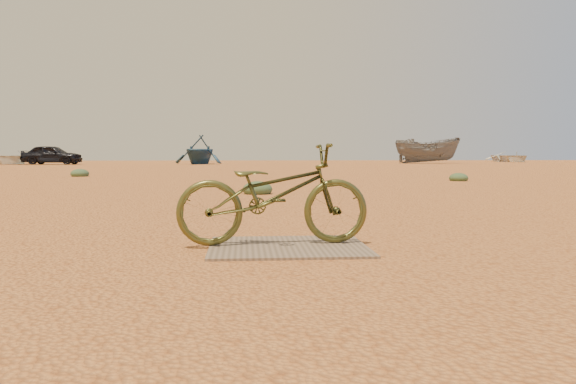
{
  "coord_description": "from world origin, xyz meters",
  "views": [
    {
      "loc": [
        -0.99,
        -4.53,
        0.86
      ],
      "look_at": [
        -0.6,
        0.51,
        0.51
      ],
      "focal_mm": 35.0,
      "sensor_mm": 36.0,
      "label": 1
    }
  ],
  "objects": [
    {
      "name": "bicycle",
      "position": [
        -0.73,
        0.61,
        0.49
      ],
      "size": [
        1.81,
        0.74,
        0.93
      ],
      "primitive_type": "imported",
      "rotation": [
        0.0,
        0.0,
        1.64
      ],
      "color": "#4C4D23",
      "rests_on": "plywood_board"
    },
    {
      "name": "kale_b",
      "position": [
        5.61,
        12.31,
        0.0
      ],
      "size": [
        0.58,
        0.58,
        0.32
      ],
      "primitive_type": "ellipsoid",
      "color": "#4E6F47",
      "rests_on": "ground"
    },
    {
      "name": "boat_far_right",
      "position": [
        24.46,
        47.43,
        0.51
      ],
      "size": [
        4.09,
        5.29,
        1.01
      ],
      "primitive_type": "imported",
      "rotation": [
        0.0,
        0.0,
        0.13
      ],
      "color": "silver",
      "rests_on": "ground"
    },
    {
      "name": "boat_far_left",
      "position": [
        -4.42,
        39.05,
        1.13
      ],
      "size": [
        4.84,
        5.22,
        2.26
      ],
      "primitive_type": "imported",
      "rotation": [
        0.0,
        0.0,
        -0.31
      ],
      "color": "navy",
      "rests_on": "ground"
    },
    {
      "name": "ground",
      "position": [
        0.0,
        0.0,
        0.0
      ],
      "size": [
        120.0,
        120.0,
        0.0
      ],
      "primitive_type": "plane",
      "color": "#D28344",
      "rests_on": "ground"
    },
    {
      "name": "kale_a",
      "position": [
        -0.72,
        7.3,
        0.0
      ],
      "size": [
        0.63,
        0.63,
        0.35
      ],
      "primitive_type": "ellipsoid",
      "color": "#4E6F47",
      "rests_on": "ground"
    },
    {
      "name": "kale_c",
      "position": [
        -7.03,
        16.58,
        0.0
      ],
      "size": [
        0.65,
        0.65,
        0.36
      ],
      "primitive_type": "ellipsoid",
      "color": "#4E6F47",
      "rests_on": "ground"
    },
    {
      "name": "boat_near_left",
      "position": [
        -18.87,
        39.8,
        0.54
      ],
      "size": [
        5.96,
        6.35,
        1.07
      ],
      "primitive_type": "imported",
      "rotation": [
        0.0,
        0.0,
        0.6
      ],
      "color": "silver",
      "rests_on": "ground"
    },
    {
      "name": "plywood_board",
      "position": [
        -0.6,
        0.51,
        0.01
      ],
      "size": [
        1.43,
        1.19,
        0.02
      ],
      "primitive_type": "cube",
      "color": "#7D6755",
      "rests_on": "ground"
    },
    {
      "name": "car",
      "position": [
        -15.32,
        38.64,
        0.73
      ],
      "size": [
        4.39,
        2.06,
        1.45
      ],
      "primitive_type": "imported",
      "rotation": [
        0.0,
        0.0,
        1.49
      ],
      "color": "black",
      "rests_on": "ground"
    },
    {
      "name": "boat_mid_right",
      "position": [
        14.07,
        40.71,
        1.07
      ],
      "size": [
        5.57,
        2.18,
        2.14
      ],
      "primitive_type": "imported",
      "rotation": [
        0.0,
        0.0,
        1.59
      ],
      "color": "slate",
      "rests_on": "ground"
    }
  ]
}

